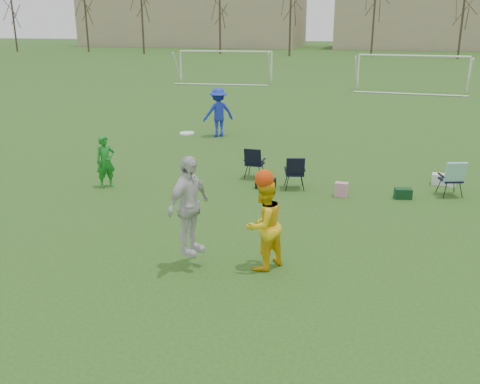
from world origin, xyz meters
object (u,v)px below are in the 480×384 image
(goal_left, at_px, (225,58))
(fielder_green_near, at_px, (105,162))
(goal_mid, at_px, (413,63))
(fielder_blue, at_px, (218,112))
(center_contest, at_px, (227,215))

(goal_left, bearing_deg, fielder_green_near, -85.50)
(goal_mid, bearing_deg, goal_left, 175.87)
(fielder_green_near, xyz_separation_m, fielder_blue, (0.99, 7.79, 0.25))
(center_contest, xyz_separation_m, goal_mid, (4.41, 30.11, 0.82))
(center_contest, distance_m, goal_mid, 30.44)
(fielder_green_near, relative_size, fielder_blue, 0.75)
(goal_mid, bearing_deg, fielder_green_near, -105.84)
(fielder_green_near, bearing_deg, goal_left, 53.20)
(goal_left, height_order, goal_mid, same)
(fielder_blue, distance_m, goal_left, 20.88)
(fielder_blue, xyz_separation_m, goal_left, (-5.66, 20.08, 0.91))
(goal_mid, bearing_deg, fielder_blue, -110.77)
(fielder_blue, height_order, center_contest, center_contest)
(fielder_blue, relative_size, center_contest, 0.75)
(fielder_green_near, distance_m, goal_mid, 27.53)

